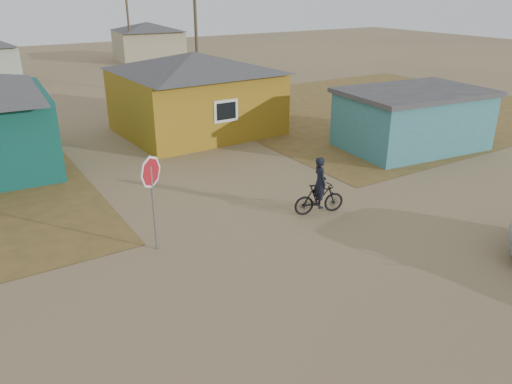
% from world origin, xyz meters
% --- Properties ---
extents(ground, '(120.00, 120.00, 0.00)m').
position_xyz_m(ground, '(0.00, 0.00, 0.00)').
color(ground, '#87714E').
extents(grass_ne, '(20.00, 18.00, 0.00)m').
position_xyz_m(grass_ne, '(14.00, 13.00, 0.01)').
color(grass_ne, brown).
rests_on(grass_ne, ground).
extents(house_yellow, '(7.72, 6.76, 3.90)m').
position_xyz_m(house_yellow, '(2.50, 14.00, 2.00)').
color(house_yellow, olive).
rests_on(house_yellow, ground).
extents(shed_turquoise, '(6.71, 4.93, 2.60)m').
position_xyz_m(shed_turquoise, '(9.50, 6.50, 1.31)').
color(shed_turquoise, teal).
rests_on(shed_turquoise, ground).
extents(house_beige_east, '(6.95, 6.05, 3.60)m').
position_xyz_m(house_beige_east, '(10.00, 40.00, 1.86)').
color(house_beige_east, tan).
rests_on(house_beige_east, ground).
extents(utility_pole_near, '(1.40, 0.20, 8.00)m').
position_xyz_m(utility_pole_near, '(6.50, 22.00, 4.14)').
color(utility_pole_near, '#4D3F2E').
rests_on(utility_pole_near, ground).
extents(utility_pole_far, '(1.40, 0.20, 8.00)m').
position_xyz_m(utility_pole_far, '(7.50, 38.00, 4.14)').
color(utility_pole_far, '#4D3F2E').
rests_on(utility_pole_far, ground).
extents(stop_sign, '(0.88, 0.24, 2.73)m').
position_xyz_m(stop_sign, '(-3.81, 3.62, 1.99)').
color(stop_sign, gray).
rests_on(stop_sign, ground).
extents(cyclist, '(1.74, 0.90, 1.89)m').
position_xyz_m(cyclist, '(1.49, 3.08, 0.69)').
color(cyclist, black).
rests_on(cyclist, ground).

